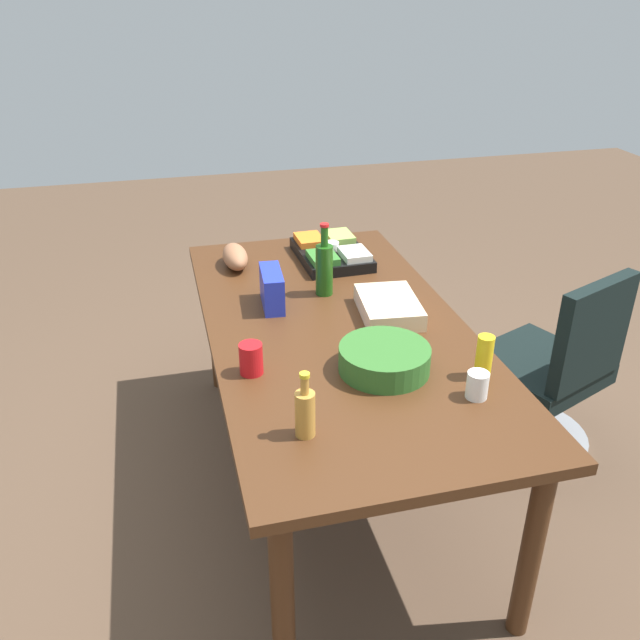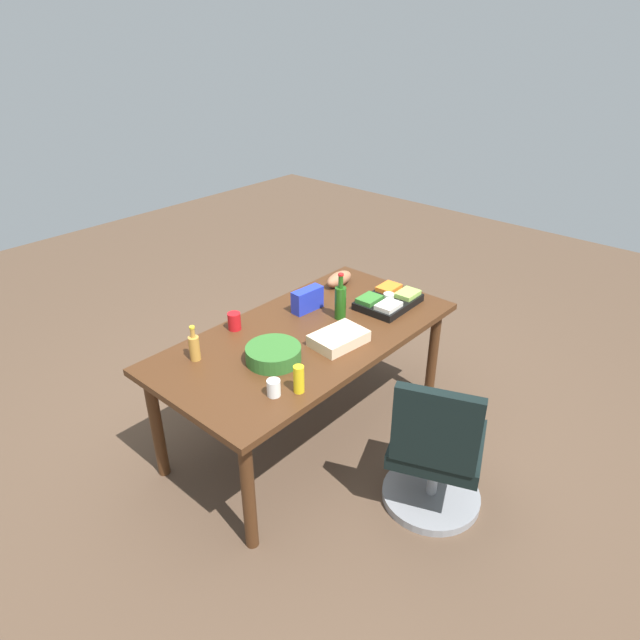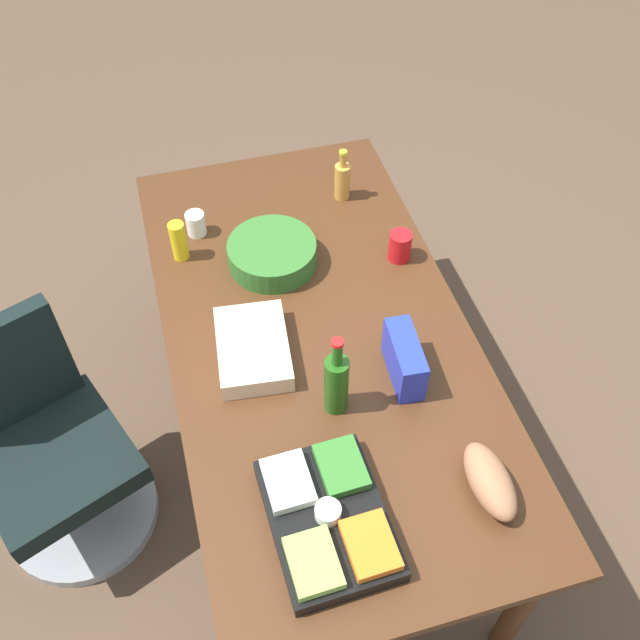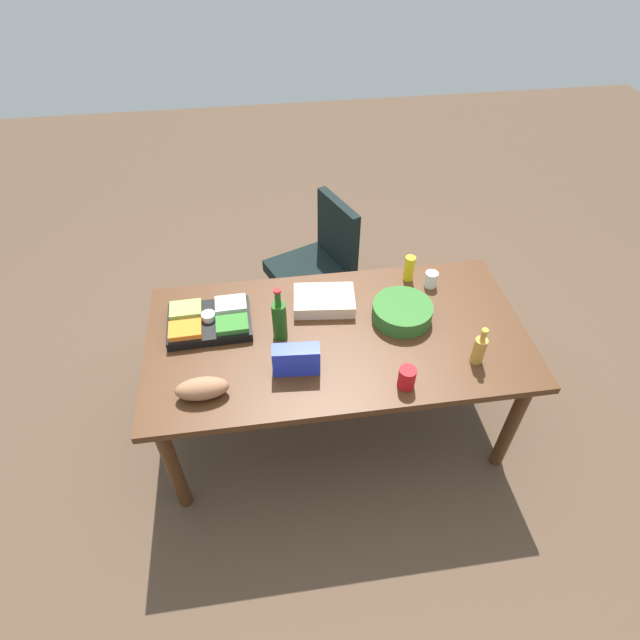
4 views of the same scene
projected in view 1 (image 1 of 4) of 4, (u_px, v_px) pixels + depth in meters
The scene contains 13 objects.
ground_plane at pixel (335, 478), 2.92m from camera, with size 10.00×10.00×0.00m, color brown.
conference_table at pixel (336, 343), 2.61m from camera, with size 1.92×0.98×0.76m.
office_chair at pixel (545, 385), 2.95m from camera, with size 0.63×0.63×0.90m.
salad_bowl at pixel (384, 359), 2.26m from camera, with size 0.31×0.31×0.09m, color #2F6627.
veggie_tray at pixel (331, 252), 3.13m from camera, with size 0.43×0.31×0.09m.
dressing_bottle at pixel (305, 412), 1.93m from camera, with size 0.07×0.07×0.21m.
chip_bag_blue at pixel (272, 289), 2.69m from camera, with size 0.22×0.08×0.15m, color #2234C4.
red_solo_cup at pixel (251, 359), 2.24m from camera, with size 0.08×0.08×0.11m, color red.
wine_bottle at pixel (324, 268), 2.76m from camera, with size 0.08×0.08×0.31m.
bread_loaf at pixel (235, 257), 3.05m from camera, with size 0.24×0.11×0.10m, color #9B6444.
sheet_cake at pixel (389, 307), 2.63m from camera, with size 0.32×0.22×0.07m, color beige.
mustard_bottle at pixel (484, 357), 2.21m from camera, with size 0.06×0.06×0.15m, color yellow.
paper_cup at pixel (477, 385), 2.12m from camera, with size 0.07×0.07×0.09m, color white.
Camera 1 is at (2.18, -0.62, 1.98)m, focal length 37.58 mm.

